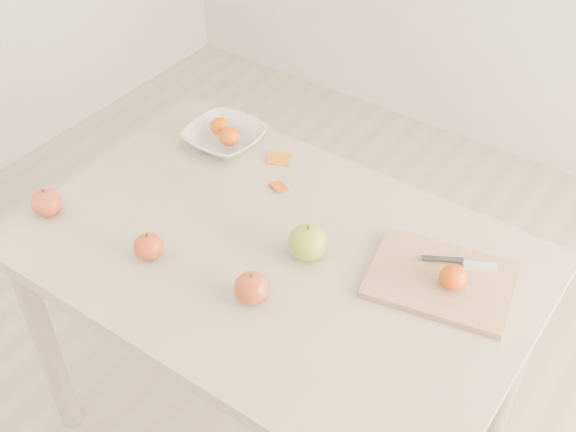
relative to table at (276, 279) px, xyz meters
The scene contains 14 objects.
ground 0.65m from the table, ahead, with size 3.50×3.50×0.00m, color #C6B293.
table is the anchor object (origin of this frame).
cutting_board 0.40m from the table, 18.97° to the left, with size 0.31×0.23×0.02m, color #AA7B55.
board_tangerine 0.44m from the table, 16.29° to the left, with size 0.06×0.06×0.05m, color #CA4407.
fruit_bowl 0.47m from the table, 144.30° to the left, with size 0.21×0.21×0.05m, color white.
bowl_tangerine_near 0.50m from the table, 145.08° to the left, with size 0.06×0.06×0.05m, color #E25808.
bowl_tangerine_far 0.44m from the table, 143.57° to the left, with size 0.06×0.06×0.05m, color #DC4307.
orange_peel_a 0.37m from the table, 124.44° to the left, with size 0.06×0.04×0.00m, color orange.
orange_peel_b 0.25m from the table, 123.92° to the left, with size 0.04×0.04×0.00m, color #C54F0D.
paring_knife 0.47m from the table, 25.45° to the left, with size 0.16×0.08×0.01m.
apple_green 0.16m from the table, 20.64° to the left, with size 0.09×0.09×0.08m, color #628614.
apple_red_d 0.60m from the table, 157.94° to the right, with size 0.08×0.08×0.07m, color #A51F21.
apple_red_e 0.21m from the table, 72.67° to the right, with size 0.08×0.08×0.07m, color maroon.
apple_red_c 0.32m from the table, 140.71° to the right, with size 0.07×0.07×0.06m, color #A02D1C.
Camera 1 is at (0.73, -0.99, 1.93)m, focal length 45.00 mm.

